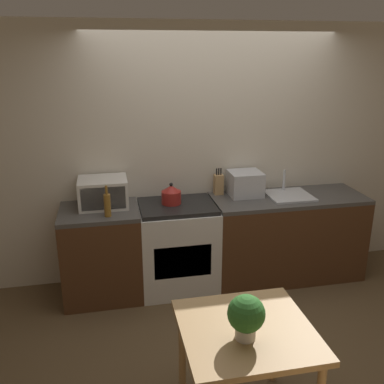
# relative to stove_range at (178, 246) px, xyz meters

# --- Properties ---
(ground_plane) EXTENTS (16.00, 16.00, 0.00)m
(ground_plane) POSITION_rel_stove_range_xyz_m (0.42, -0.83, -0.45)
(ground_plane) COLOR brown
(wall_back) EXTENTS (10.00, 0.06, 2.60)m
(wall_back) POSITION_rel_stove_range_xyz_m (0.42, 0.34, 0.85)
(wall_back) COLOR beige
(wall_back) RESTS_ON ground_plane
(counter_left_run) EXTENTS (0.74, 0.62, 0.90)m
(counter_left_run) POSITION_rel_stove_range_xyz_m (-0.75, 0.00, 0.00)
(counter_left_run) COLOR #4C2D19
(counter_left_run) RESTS_ON ground_plane
(counter_right_run) EXTENTS (1.57, 0.62, 0.90)m
(counter_right_run) POSITION_rel_stove_range_xyz_m (1.17, 0.00, 0.00)
(counter_right_run) COLOR #4C2D19
(counter_right_run) RESTS_ON ground_plane
(stove_range) EXTENTS (0.76, 0.62, 0.90)m
(stove_range) POSITION_rel_stove_range_xyz_m (0.00, 0.00, 0.00)
(stove_range) COLOR silver
(stove_range) RESTS_ON ground_plane
(kettle) EXTENTS (0.19, 0.19, 0.21)m
(kettle) POSITION_rel_stove_range_xyz_m (-0.05, 0.04, 0.54)
(kettle) COLOR maroon
(kettle) RESTS_ON stove_range
(microwave) EXTENTS (0.46, 0.38, 0.27)m
(microwave) POSITION_rel_stove_range_xyz_m (-0.70, 0.10, 0.59)
(microwave) COLOR silver
(microwave) RESTS_ON counter_left_run
(bottle) EXTENTS (0.06, 0.06, 0.29)m
(bottle) POSITION_rel_stove_range_xyz_m (-0.66, -0.18, 0.56)
(bottle) COLOR olive
(bottle) RESTS_ON counter_left_run
(knife_block) EXTENTS (0.09, 0.08, 0.28)m
(knife_block) POSITION_rel_stove_range_xyz_m (0.47, 0.22, 0.56)
(knife_block) COLOR tan
(knife_block) RESTS_ON counter_right_run
(toaster_oven) EXTENTS (0.33, 0.31, 0.25)m
(toaster_oven) POSITION_rel_stove_range_xyz_m (0.73, 0.13, 0.58)
(toaster_oven) COLOR silver
(toaster_oven) RESTS_ON counter_right_run
(sink_basin) EXTENTS (0.44, 0.43, 0.24)m
(sink_basin) POSITION_rel_stove_range_xyz_m (1.17, 0.01, 0.47)
(sink_basin) COLOR silver
(sink_basin) RESTS_ON counter_right_run
(dining_table) EXTENTS (0.80, 0.77, 0.73)m
(dining_table) POSITION_rel_stove_range_xyz_m (0.12, -1.78, 0.19)
(dining_table) COLOR tan
(dining_table) RESTS_ON ground_plane
(potted_plant) EXTENTS (0.22, 0.22, 0.28)m
(potted_plant) POSITION_rel_stove_range_xyz_m (0.08, -1.87, 0.44)
(potted_plant) COLOR beige
(potted_plant) RESTS_ON dining_table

